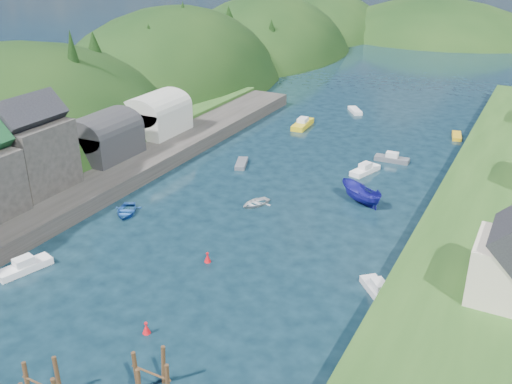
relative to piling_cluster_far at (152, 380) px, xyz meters
The scene contains 12 objects.
ground 48.89m from the piling_cluster_far, 96.65° to the left, with size 600.00×600.00×0.00m, color black.
hillside_left 89.79m from the piling_cluster_far, 124.56° to the left, with size 44.00×245.56×52.00m.
far_hills 173.03m from the piling_cluster_far, 91.48° to the left, with size 103.00×68.00×44.00m.
hill_trees 65.16m from the piling_cluster_far, 95.62° to the left, with size 92.03×153.19×12.62m.
quay_left 34.98m from the piling_cluster_far, 147.99° to the left, with size 12.00×110.00×2.00m, color #2D2B28.
terrace_left_grass 41.08m from the piling_cluster_far, 153.17° to the left, with size 12.00×110.00×2.50m, color #234719.
boat_sheds 49.27m from the piling_cluster_far, 130.14° to the left, with size 7.00×21.00×7.50m.
terrace_right 43.12m from the piling_cluster_far, 63.35° to the left, with size 16.00×120.00×2.40m, color #234719.
piling_cluster_far is the anchor object (origin of this frame).
channel_buoy_near 7.12m from the piling_cluster_far, 131.25° to the left, with size 0.70×0.70×1.10m.
channel_buoy_far 18.23m from the piling_cluster_far, 109.85° to the left, with size 0.70×0.70×1.10m.
moored_boats 22.73m from the piling_cluster_far, 108.45° to the left, with size 36.69×89.86×2.43m.
Camera 1 is at (26.48, -22.56, 29.72)m, focal length 40.00 mm.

